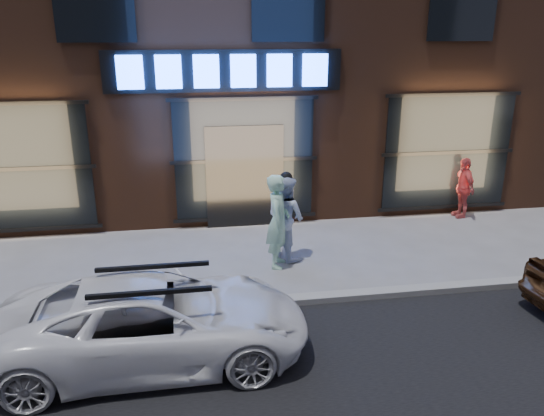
{
  "coord_description": "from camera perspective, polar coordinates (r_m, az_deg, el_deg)",
  "views": [
    {
      "loc": [
        -1.28,
        -7.92,
        4.48
      ],
      "look_at": [
        0.26,
        1.6,
        1.2
      ],
      "focal_mm": 35.0,
      "sensor_mm": 36.0,
      "label": 1
    }
  ],
  "objects": [
    {
      "name": "ground",
      "position": [
        9.19,
        -0.03,
        -10.39
      ],
      "size": [
        90.0,
        90.0,
        0.0
      ],
      "primitive_type": "plane",
      "color": "slate",
      "rests_on": "ground"
    },
    {
      "name": "white_suv",
      "position": [
        7.75,
        -12.5,
        -11.77
      ],
      "size": [
        4.34,
        2.06,
        1.2
      ],
      "primitive_type": "imported",
      "rotation": [
        0.0,
        0.0,
        1.59
      ],
      "color": "white",
      "rests_on": "ground"
    },
    {
      "name": "storefront_building",
      "position": [
        15.98,
        -4.94,
        21.1
      ],
      "size": [
        30.2,
        8.28,
        10.3
      ],
      "color": "#54301E",
      "rests_on": "ground"
    },
    {
      "name": "passerby",
      "position": [
        13.91,
        19.84,
        2.09
      ],
      "size": [
        0.4,
        0.9,
        1.51
      ],
      "primitive_type": "imported",
      "rotation": [
        0.0,
        0.0,
        -1.53
      ],
      "color": "#C65351",
      "rests_on": "ground"
    },
    {
      "name": "curb",
      "position": [
        9.16,
        -0.03,
        -10.06
      ],
      "size": [
        60.0,
        0.25,
        0.12
      ],
      "primitive_type": "cube",
      "color": "gray",
      "rests_on": "ground"
    },
    {
      "name": "man_cap",
      "position": [
        10.68,
        1.49,
        -1.0
      ],
      "size": [
        1.0,
        1.06,
        1.74
      ],
      "primitive_type": "imported",
      "rotation": [
        0.0,
        0.0,
        2.13
      ],
      "color": "white",
      "rests_on": "ground"
    },
    {
      "name": "man_bowtie",
      "position": [
        10.27,
        0.66,
        -1.43
      ],
      "size": [
        0.62,
        0.78,
        1.86
      ],
      "primitive_type": "imported",
      "rotation": [
        0.0,
        0.0,
        1.28
      ],
      "color": "#C2FFE3",
      "rests_on": "ground"
    }
  ]
}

